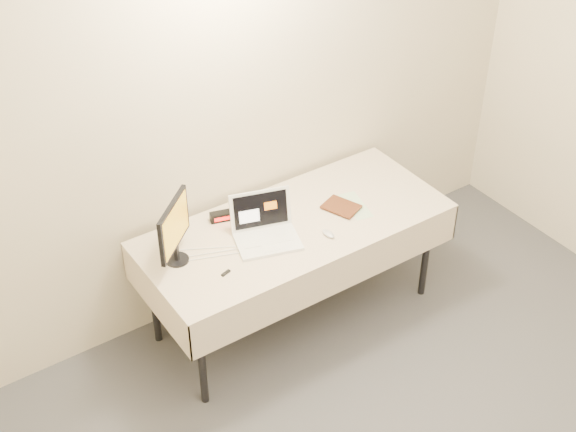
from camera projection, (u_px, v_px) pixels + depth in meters
back_wall at (251, 101)px, 4.66m from camera, size 4.00×0.10×2.70m
table at (295, 232)px, 4.75m from camera, size 1.86×0.81×0.74m
laptop at (265, 228)px, 4.58m from camera, size 0.43×0.40×0.25m
monitor at (174, 228)px, 4.31m from camera, size 0.30×0.27×0.39m
book at (335, 201)px, 4.72m from camera, size 0.15×0.08×0.21m
alarm_clock at (221, 216)px, 4.73m from camera, size 0.14×0.09×0.05m
clicker at (328, 234)px, 4.62m from camera, size 0.05×0.10×0.02m
paper_form at (356, 205)px, 4.86m from camera, size 0.17×0.30×0.00m
usb_dongle at (226, 273)px, 4.35m from camera, size 0.06×0.03×0.01m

